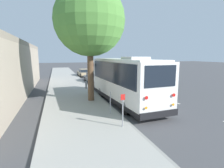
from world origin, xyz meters
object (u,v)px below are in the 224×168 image
(street_tree, at_px, (89,16))
(sign_post_far, at_px, (110,103))
(parked_sedan_gray, at_px, (93,78))
(parked_sedan_tan, at_px, (84,73))
(fire_hydrant, at_px, (86,85))
(sign_post_near, at_px, (123,110))
(shuttle_bus, at_px, (125,79))

(street_tree, xyz_separation_m, sign_post_far, (-3.63, -0.48, -5.61))
(parked_sedan_gray, height_order, parked_sedan_tan, parked_sedan_gray)
(parked_sedan_tan, relative_size, street_tree, 0.50)
(street_tree, bearing_deg, fire_hydrant, -5.25)
(street_tree, bearing_deg, sign_post_far, -172.50)
(sign_post_far, bearing_deg, sign_post_near, 180.00)
(shuttle_bus, height_order, street_tree, street_tree)
(parked_sedan_tan, height_order, sign_post_far, sign_post_far)
(sign_post_near, xyz_separation_m, sign_post_far, (2.01, 0.00, -0.16))
(shuttle_bus, distance_m, sign_post_near, 4.89)
(parked_sedan_tan, distance_m, fire_hydrant, 12.65)
(street_tree, bearing_deg, sign_post_near, -175.15)
(sign_post_near, relative_size, fire_hydrant, 1.99)
(shuttle_bus, relative_size, street_tree, 0.94)
(parked_sedan_gray, bearing_deg, parked_sedan_tan, -0.75)
(parked_sedan_tan, bearing_deg, shuttle_bus, 177.77)
(parked_sedan_gray, distance_m, parked_sedan_tan, 7.23)
(sign_post_far, bearing_deg, parked_sedan_gray, -7.49)
(shuttle_bus, bearing_deg, street_tree, 59.16)
(shuttle_bus, bearing_deg, parked_sedan_gray, -3.13)
(street_tree, height_order, fire_hydrant, street_tree)
(parked_sedan_gray, relative_size, parked_sedan_tan, 0.98)
(sign_post_far, bearing_deg, parked_sedan_tan, -4.53)
(street_tree, xyz_separation_m, fire_hydrant, (4.80, -0.44, -5.87))
(parked_sedan_gray, bearing_deg, fire_hydrant, 158.95)
(sign_post_near, relative_size, sign_post_far, 1.21)
(parked_sedan_tan, relative_size, fire_hydrant, 5.70)
(shuttle_bus, xyz_separation_m, sign_post_far, (-2.41, 1.89, -1.07))
(shuttle_bus, distance_m, sign_post_far, 3.24)
(shuttle_bus, relative_size, sign_post_near, 5.45)
(parked_sedan_gray, distance_m, sign_post_near, 15.85)
(sign_post_near, height_order, sign_post_far, sign_post_near)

